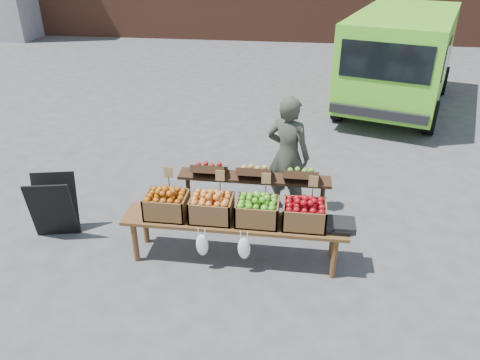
% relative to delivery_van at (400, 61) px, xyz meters
% --- Properties ---
extents(ground, '(80.00, 80.00, 0.00)m').
position_rel_delivery_van_xyz_m(ground, '(-2.50, -5.98, -1.06)').
color(ground, '#464648').
extents(delivery_van, '(3.49, 5.17, 2.12)m').
position_rel_delivery_van_xyz_m(delivery_van, '(0.00, 0.00, 0.00)').
color(delivery_van, '#67CF2C').
rests_on(delivery_van, ground).
extents(vendor, '(0.74, 0.61, 1.73)m').
position_rel_delivery_van_xyz_m(vendor, '(-2.29, -5.04, -0.20)').
color(vendor, '#34382C').
rests_on(vendor, ground).
extents(chalkboard_sign, '(0.62, 0.43, 0.86)m').
position_rel_delivery_van_xyz_m(chalkboard_sign, '(-5.30, -6.10, -0.63)').
color(chalkboard_sign, black).
rests_on(chalkboard_sign, ground).
extents(back_table, '(2.10, 0.44, 1.04)m').
position_rel_delivery_van_xyz_m(back_table, '(-2.70, -5.60, -0.54)').
color(back_table, black).
rests_on(back_table, ground).
extents(display_bench, '(2.70, 0.56, 0.57)m').
position_rel_delivery_van_xyz_m(display_bench, '(-2.86, -6.32, -0.78)').
color(display_bench, '#56361A').
rests_on(display_bench, ground).
extents(crate_golden_apples, '(0.50, 0.40, 0.28)m').
position_rel_delivery_van_xyz_m(crate_golden_apples, '(-3.69, -6.32, -0.35)').
color(crate_golden_apples, '#A7460F').
rests_on(crate_golden_apples, display_bench).
extents(crate_russet_pears, '(0.50, 0.40, 0.28)m').
position_rel_delivery_van_xyz_m(crate_russet_pears, '(-3.14, -6.32, -0.35)').
color(crate_russet_pears, '#AC861C').
rests_on(crate_russet_pears, display_bench).
extents(crate_red_apples, '(0.50, 0.40, 0.28)m').
position_rel_delivery_van_xyz_m(crate_red_apples, '(-2.59, -6.32, -0.35)').
color(crate_red_apples, '#408816').
rests_on(crate_red_apples, display_bench).
extents(crate_green_apples, '(0.50, 0.40, 0.28)m').
position_rel_delivery_van_xyz_m(crate_green_apples, '(-2.04, -6.32, -0.35)').
color(crate_green_apples, maroon).
rests_on(crate_green_apples, display_bench).
extents(weighing_scale, '(0.34, 0.30, 0.08)m').
position_rel_delivery_van_xyz_m(weighing_scale, '(-1.61, -6.32, -0.45)').
color(weighing_scale, black).
rests_on(weighing_scale, display_bench).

